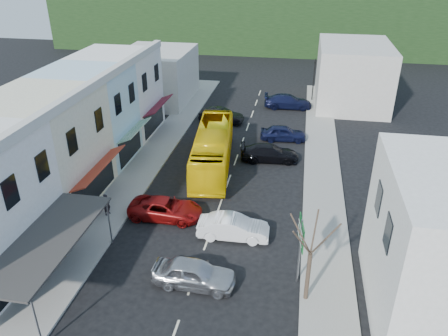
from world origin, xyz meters
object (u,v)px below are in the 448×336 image
car_white (233,228)px  direction_sign (299,252)px  bus (213,150)px  pedestrian_left (107,204)px  car_red (166,209)px  street_tree (310,254)px  car_silver (194,275)px  traffic_signal (314,80)px

car_white → direction_sign: bearing=-131.5°
bus → pedestrian_left: (-5.71, -8.95, -0.55)m
car_red → pedestrian_left: pedestrian_left is taller
car_white → street_tree: bearing=-137.9°
car_white → car_red: 5.21m
street_tree → car_red: bearing=146.7°
car_silver → street_tree: size_ratio=0.71×
pedestrian_left → traffic_signal: traffic_signal is taller
bus → car_white: bus is taller
direction_sign → street_tree: 1.80m
pedestrian_left → direction_sign: size_ratio=0.41×
pedestrian_left → direction_sign: bearing=-85.9°
bus → car_silver: bearing=-89.1°
pedestrian_left → direction_sign: (13.27, -4.41, 1.08)m
car_red → street_tree: bearing=-122.8°
car_red → car_silver: bearing=-149.9°
car_red → pedestrian_left: size_ratio=2.71×
car_red → street_tree: street_tree is taller
car_silver → car_red: same height
bus → car_red: 8.60m
car_silver → bus: bearing=9.2°
car_silver → traffic_signal: (6.45, 34.15, 1.87)m
pedestrian_left → street_tree: bearing=-90.4°
car_silver → car_red: 7.21m
car_silver → street_tree: 6.60m
traffic_signal → pedestrian_left: bearing=83.8°
pedestrian_left → traffic_signal: size_ratio=0.33×
bus → car_silver: bus is taller
bus → traffic_signal: 21.23m
street_tree → direction_sign: bearing=109.6°
car_white → car_red: bearing=71.8°
bus → pedestrian_left: bus is taller
car_white → traffic_signal: bearing=-11.5°
car_white → pedestrian_left: bearing=82.4°
bus → car_red: (-1.65, -8.40, -0.85)m
car_silver → street_tree: bearing=-89.2°
car_silver → pedestrian_left: (-7.63, 5.72, 0.30)m
pedestrian_left → traffic_signal: 31.77m
bus → car_white: bearing=-77.8°
car_white → car_red: (-5.00, 1.47, 0.00)m
traffic_signal → bus: bearing=86.9°
pedestrian_left → street_tree: (13.77, -5.82, 2.09)m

